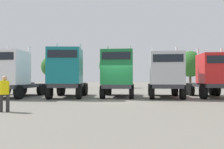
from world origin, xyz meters
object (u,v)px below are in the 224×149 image
(semi_truck_red, at_px, (213,75))
(visitor_in_hivis, at_px, (4,91))
(semi_truck_white, at_px, (13,74))
(semi_truck_green, at_px, (118,74))
(semi_truck_silver, at_px, (166,75))
(semi_truck_teal, at_px, (67,73))

(semi_truck_red, bearing_deg, visitor_in_hivis, -55.05)
(semi_truck_white, bearing_deg, semi_truck_green, 95.84)
(semi_truck_green, xyz_separation_m, semi_truck_silver, (3.73, -0.43, -0.11))
(semi_truck_teal, relative_size, semi_truck_green, 1.01)
(semi_truck_green, xyz_separation_m, semi_truck_red, (7.54, -0.16, -0.14))
(semi_truck_green, bearing_deg, semi_truck_teal, -78.86)
(semi_truck_white, bearing_deg, visitor_in_hivis, 25.94)
(semi_truck_teal, xyz_separation_m, semi_truck_green, (4.04, 0.47, -0.04))
(semi_truck_silver, height_order, visitor_in_hivis, semi_truck_silver)
(semi_truck_green, distance_m, visitor_in_hivis, 9.53)
(semi_truck_red, bearing_deg, semi_truck_silver, -82.30)
(semi_truck_teal, bearing_deg, semi_truck_red, 89.48)
(semi_truck_red, distance_m, visitor_in_hivis, 14.95)
(semi_truck_silver, bearing_deg, visitor_in_hivis, -43.31)
(semi_truck_teal, bearing_deg, visitor_in_hivis, -10.93)
(semi_truck_silver, relative_size, semi_truck_red, 1.06)
(semi_truck_white, height_order, visitor_in_hivis, semi_truck_white)
(semi_truck_white, distance_m, semi_truck_green, 8.39)
(semi_truck_white, relative_size, visitor_in_hivis, 3.99)
(semi_truck_teal, distance_m, visitor_in_hivis, 7.61)
(semi_truck_white, xyz_separation_m, semi_truck_silver, (12.11, -0.02, -0.08))
(semi_truck_silver, xyz_separation_m, semi_truck_red, (3.81, 0.27, -0.03))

